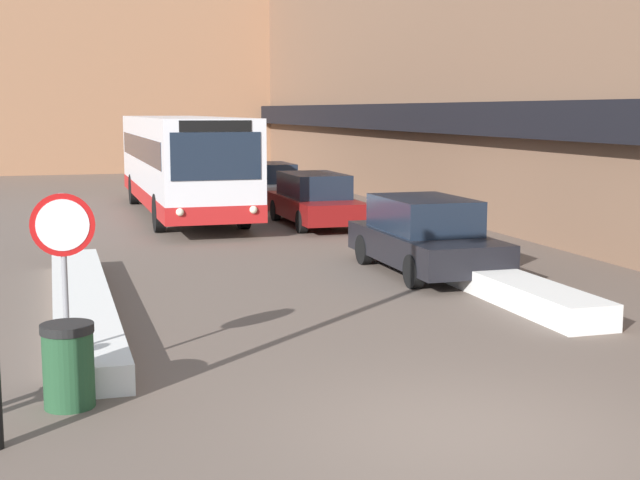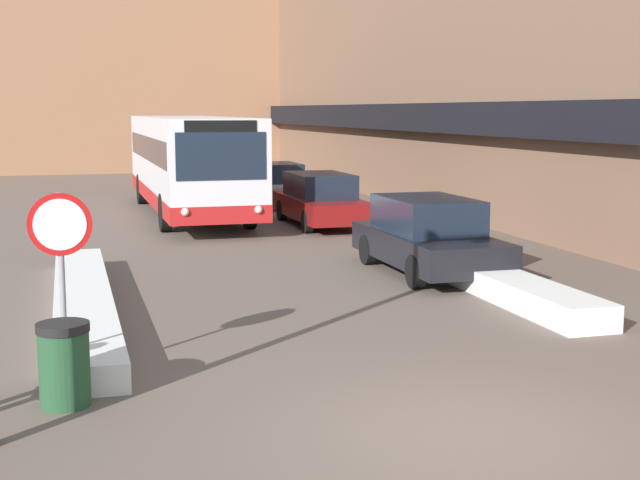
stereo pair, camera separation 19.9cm
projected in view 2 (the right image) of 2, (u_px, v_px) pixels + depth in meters
ground_plane at (462, 435)px, 9.08m from camera, size 160.00×160.00×0.00m
building_row_right at (437, 57)px, 33.87m from camera, size 5.50×60.00×10.57m
building_backdrop_far at (131, 40)px, 49.42m from camera, size 26.00×8.00×14.23m
snow_bank_left at (83, 302)px, 14.50m from camera, size 0.90×9.04×0.37m
snow_bank_right at (477, 274)px, 16.78m from camera, size 0.90×7.94×0.43m
city_bus at (188, 162)px, 27.94m from camera, size 2.61×12.45×3.07m
parked_car_front at (428, 236)px, 17.97m from camera, size 1.84×4.43×1.54m
parked_car_middle at (320, 200)px, 25.49m from camera, size 1.79×4.69×1.49m
parked_car_back at (275, 184)px, 31.02m from camera, size 1.89×4.20×1.46m
stop_sign at (61, 245)px, 10.69m from camera, size 0.76×0.08×2.31m
street_lamp at (3, 72)px, 8.31m from camera, size 1.46×0.36×5.79m
trash_bin at (64, 364)px, 9.91m from camera, size 0.59×0.59×0.95m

